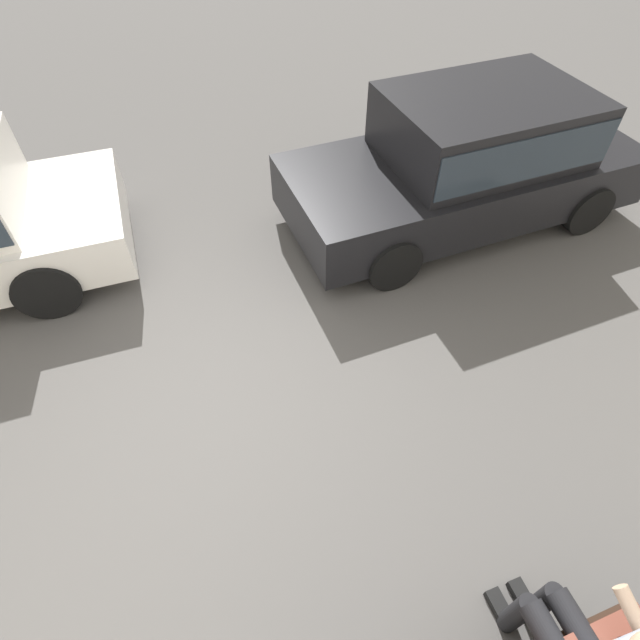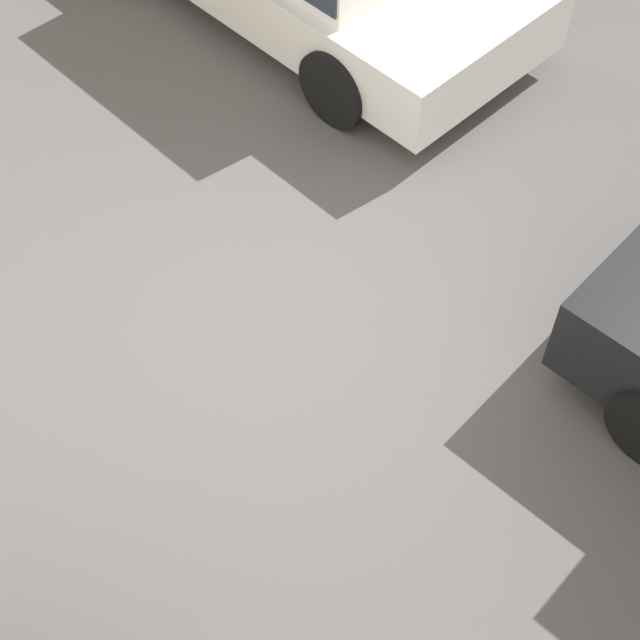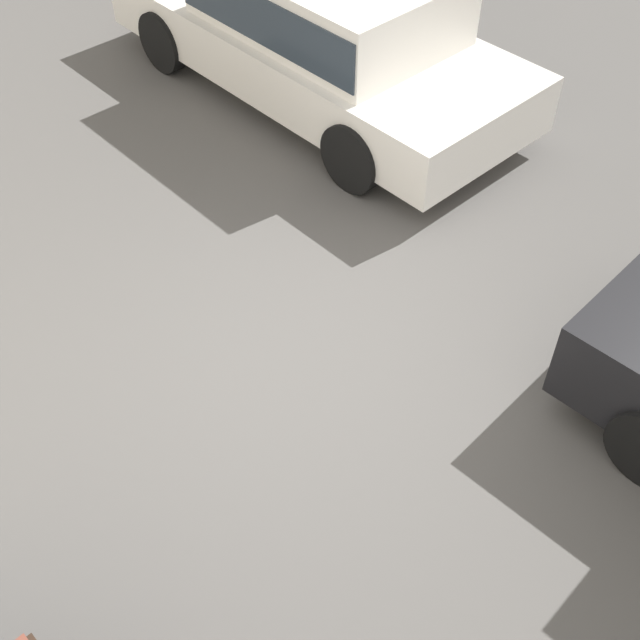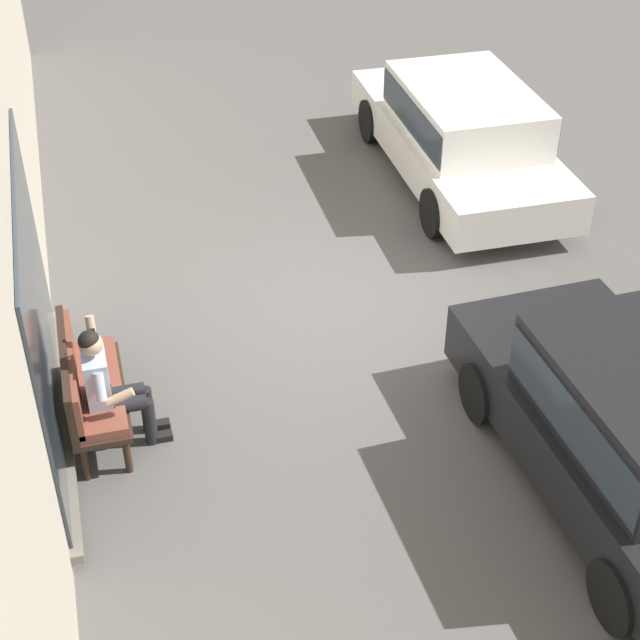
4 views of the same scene
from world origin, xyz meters
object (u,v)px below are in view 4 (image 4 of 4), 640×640
Objects in this scene: bench at (85,384)px; parked_car_mid at (462,129)px; person_on_phone at (109,385)px; parked_car_near at (638,427)px.

parked_car_mid reaches higher than bench.
parked_car_near reaches higher than person_on_phone.
parked_car_near is at bearing 172.53° from parked_car_mid.
bench is 0.33× the size of parked_car_mid.
bench is at bearing 43.29° from person_on_phone.
bench is at bearing 65.16° from parked_car_near.
bench is 0.36× the size of parked_car_near.
person_on_phone reaches higher than bench.
person_on_phone is 0.32× the size of parked_car_near.
parked_car_mid is at bearing -51.09° from person_on_phone.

